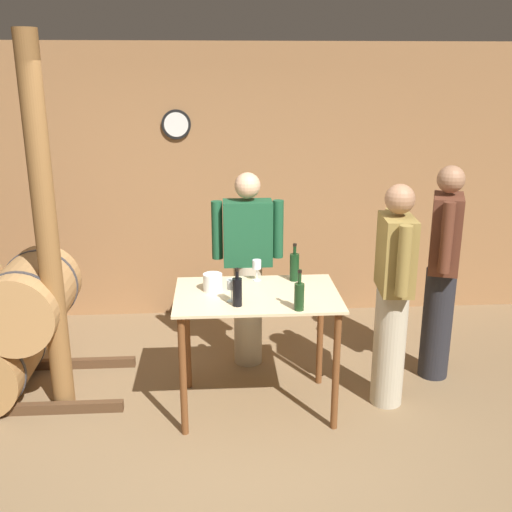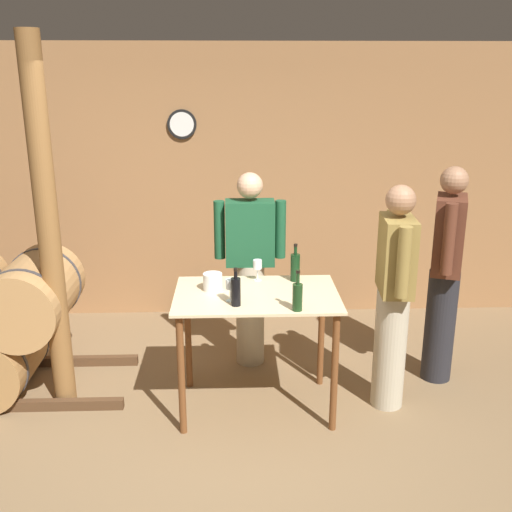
# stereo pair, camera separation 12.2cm
# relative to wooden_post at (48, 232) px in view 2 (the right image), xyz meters

# --- Properties ---
(ground_plane) EXTENTS (14.00, 14.00, 0.00)m
(ground_plane) POSITION_rel_wooden_post_xyz_m (1.30, -0.85, -1.35)
(ground_plane) COLOR brown
(back_wall) EXTENTS (8.40, 0.08, 2.70)m
(back_wall) POSITION_rel_wooden_post_xyz_m (1.30, 1.78, 0.00)
(back_wall) COLOR #996B42
(back_wall) RESTS_ON ground_plane
(tasting_table) EXTENTS (1.17, 0.77, 0.91)m
(tasting_table) POSITION_rel_wooden_post_xyz_m (1.46, -0.13, -0.60)
(tasting_table) COLOR beige
(tasting_table) RESTS_ON ground_plane
(wooden_post) EXTENTS (0.16, 0.16, 2.70)m
(wooden_post) POSITION_rel_wooden_post_xyz_m (0.00, 0.00, 0.00)
(wooden_post) COLOR brown
(wooden_post) RESTS_ON ground_plane
(wine_bottle_far_left) EXTENTS (0.07, 0.07, 0.27)m
(wine_bottle_far_left) POSITION_rel_wooden_post_xyz_m (1.32, -0.34, -0.33)
(wine_bottle_far_left) COLOR black
(wine_bottle_far_left) RESTS_ON tasting_table
(wine_bottle_left) EXTENTS (0.07, 0.07, 0.28)m
(wine_bottle_left) POSITION_rel_wooden_post_xyz_m (1.72, -0.45, -0.33)
(wine_bottle_left) COLOR #193819
(wine_bottle_left) RESTS_ON tasting_table
(wine_bottle_center) EXTENTS (0.07, 0.07, 0.29)m
(wine_bottle_center) POSITION_rel_wooden_post_xyz_m (1.77, 0.14, -0.32)
(wine_bottle_center) COLOR black
(wine_bottle_center) RESTS_ON tasting_table
(wine_glass_near_left) EXTENTS (0.06, 0.06, 0.16)m
(wine_glass_near_left) POSITION_rel_wooden_post_xyz_m (1.28, -0.26, -0.32)
(wine_glass_near_left) COLOR silver
(wine_glass_near_left) RESTS_ON tasting_table
(wine_glass_near_center) EXTENTS (0.07, 0.07, 0.16)m
(wine_glass_near_center) POSITION_rel_wooden_post_xyz_m (1.48, 0.16, -0.32)
(wine_glass_near_center) COLOR silver
(wine_glass_near_center) RESTS_ON tasting_table
(ice_bucket) EXTENTS (0.14, 0.14, 0.13)m
(ice_bucket) POSITION_rel_wooden_post_xyz_m (1.15, -0.05, -0.37)
(ice_bucket) COLOR white
(ice_bucket) RESTS_ON tasting_table
(person_host) EXTENTS (0.25, 0.59, 1.69)m
(person_host) POSITION_rel_wooden_post_xyz_m (2.46, -0.13, -0.45)
(person_host) COLOR #B7AD93
(person_host) RESTS_ON ground_plane
(person_visitor_with_scarf) EXTENTS (0.34, 0.56, 1.76)m
(person_visitor_with_scarf) POSITION_rel_wooden_post_xyz_m (2.97, 0.27, -0.42)
(person_visitor_with_scarf) COLOR #232328
(person_visitor_with_scarf) RESTS_ON ground_plane
(person_visitor_bearded) EXTENTS (0.59, 0.24, 1.66)m
(person_visitor_bearded) POSITION_rel_wooden_post_xyz_m (1.44, 0.62, -0.47)
(person_visitor_bearded) COLOR #B7AD93
(person_visitor_bearded) RESTS_ON ground_plane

